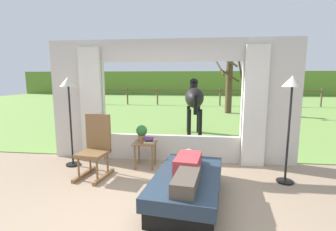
# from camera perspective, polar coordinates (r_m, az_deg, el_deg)

# --- Properties ---
(ground_plane) EXTENTS (12.00, 12.00, 0.00)m
(ground_plane) POSITION_cam_1_polar(r_m,az_deg,el_deg) (3.39, -3.89, -22.81)
(ground_plane) COLOR gray
(back_wall_with_window) EXTENTS (5.20, 0.12, 2.55)m
(back_wall_with_window) POSITION_cam_1_polar(r_m,az_deg,el_deg) (5.15, 0.60, 2.98)
(back_wall_with_window) COLOR beige
(back_wall_with_window) RESTS_ON ground_plane
(curtain_panel_left) EXTENTS (0.44, 0.10, 2.40)m
(curtain_panel_left) POSITION_cam_1_polar(r_m,az_deg,el_deg) (5.46, -17.49, 2.39)
(curtain_panel_left) COLOR silver
(curtain_panel_left) RESTS_ON ground_plane
(curtain_panel_right) EXTENTS (0.44, 0.10, 2.40)m
(curtain_panel_right) POSITION_cam_1_polar(r_m,az_deg,el_deg) (5.11, 19.62, 1.87)
(curtain_panel_right) COLOR silver
(curtain_panel_right) RESTS_ON ground_plane
(outdoor_pasture_lawn) EXTENTS (36.00, 21.68, 0.02)m
(outdoor_pasture_lawn) POSITION_cam_1_polar(r_m,az_deg,el_deg) (16.10, 4.76, 2.52)
(outdoor_pasture_lawn) COLOR #759E47
(outdoor_pasture_lawn) RESTS_ON ground_plane
(distant_hill_ridge) EXTENTS (36.00, 2.00, 2.40)m
(distant_hill_ridge) POSITION_cam_1_polar(r_m,az_deg,el_deg) (25.84, 5.58, 7.53)
(distant_hill_ridge) COLOR olive
(distant_hill_ridge) RESTS_ON ground_plane
(recliner_sofa) EXTENTS (1.10, 1.80, 0.42)m
(recliner_sofa) POSITION_cam_1_polar(r_m,az_deg,el_deg) (3.66, 4.55, -16.38)
(recliner_sofa) COLOR black
(recliner_sofa) RESTS_ON ground_plane
(reclining_person) EXTENTS (0.41, 1.44, 0.22)m
(reclining_person) POSITION_cam_1_polar(r_m,az_deg,el_deg) (3.49, 4.58, -12.22)
(reclining_person) COLOR #B23338
(reclining_person) RESTS_ON recliner_sofa
(rocking_chair) EXTENTS (0.55, 0.74, 1.12)m
(rocking_chair) POSITION_cam_1_polar(r_m,az_deg,el_deg) (4.64, -16.51, -6.91)
(rocking_chair) COLOR brown
(rocking_chair) RESTS_ON ground_plane
(side_table) EXTENTS (0.44, 0.44, 0.52)m
(side_table) POSITION_cam_1_polar(r_m,az_deg,el_deg) (4.90, -5.33, -7.20)
(side_table) COLOR brown
(side_table) RESTS_ON ground_plane
(potted_plant) EXTENTS (0.22, 0.22, 0.32)m
(potted_plant) POSITION_cam_1_polar(r_m,az_deg,el_deg) (4.90, -6.15, -3.85)
(potted_plant) COLOR #9E6042
(potted_plant) RESTS_ON side_table
(book_stack) EXTENTS (0.20, 0.15, 0.10)m
(book_stack) POSITION_cam_1_polar(r_m,az_deg,el_deg) (4.79, -4.45, -5.78)
(book_stack) COLOR beige
(book_stack) RESTS_ON side_table
(floor_lamp_left) EXTENTS (0.32, 0.32, 1.79)m
(floor_lamp_left) POSITION_cam_1_polar(r_m,az_deg,el_deg) (5.19, -22.11, 4.52)
(floor_lamp_left) COLOR black
(floor_lamp_left) RESTS_ON ground_plane
(floor_lamp_right) EXTENTS (0.32, 0.32, 1.81)m
(floor_lamp_right) POSITION_cam_1_polar(r_m,az_deg,el_deg) (4.45, 26.82, 3.84)
(floor_lamp_right) COLOR black
(floor_lamp_right) RESTS_ON ground_plane
(horse) EXTENTS (0.63, 1.82, 1.73)m
(horse) POSITION_cam_1_polar(r_m,az_deg,el_deg) (7.53, 6.14, 4.07)
(horse) COLOR black
(horse) RESTS_ON outdoor_pasture_lawn
(pasture_tree) EXTENTS (1.50, 1.25, 3.05)m
(pasture_tree) POSITION_cam_1_polar(r_m,az_deg,el_deg) (12.45, 14.04, 6.97)
(pasture_tree) COLOR #4C3823
(pasture_tree) RESTS_ON outdoor_pasture_lawn
(pasture_fence_line) EXTENTS (16.10, 0.10, 1.10)m
(pasture_fence_line) POSITION_cam_1_polar(r_m,az_deg,el_deg) (15.71, 4.76, 5.06)
(pasture_fence_line) COLOR brown
(pasture_fence_line) RESTS_ON outdoor_pasture_lawn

